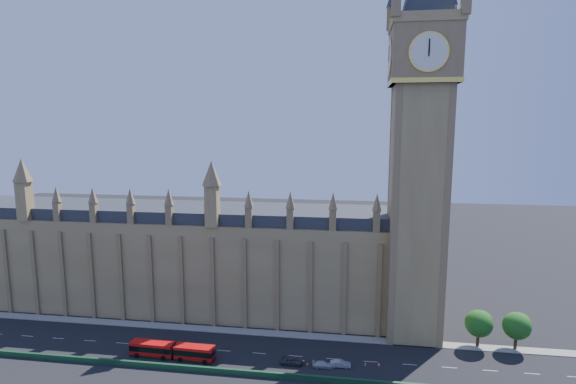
# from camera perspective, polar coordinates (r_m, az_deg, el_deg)

# --- Properties ---
(ground) EXTENTS (400.00, 400.00, 0.00)m
(ground) POSITION_cam_1_polar(r_m,az_deg,el_deg) (105.22, -5.92, -19.56)
(ground) COLOR black
(ground) RESTS_ON ground
(palace_westminster) EXTENTS (120.00, 20.00, 28.00)m
(palace_westminster) POSITION_cam_1_polar(r_m,az_deg,el_deg) (126.90, -14.66, -7.99)
(palace_westminster) COLOR olive
(palace_westminster) RESTS_ON ground
(elizabeth_tower) EXTENTS (20.59, 20.59, 105.00)m
(elizabeth_tower) POSITION_cam_1_polar(r_m,az_deg,el_deg) (104.79, 16.60, 10.99)
(elizabeth_tower) COLOR olive
(elizabeth_tower) RESTS_ON ground
(bridge_parapet) EXTENTS (160.00, 0.60, 1.20)m
(bridge_parapet) POSITION_cam_1_polar(r_m,az_deg,el_deg) (97.36, -7.32, -21.69)
(bridge_parapet) COLOR #1E4C2D
(bridge_parapet) RESTS_ON ground
(kerb_north) EXTENTS (160.00, 3.00, 0.16)m
(kerb_north) POSITION_cam_1_polar(r_m,az_deg,el_deg) (113.39, -4.70, -17.29)
(kerb_north) COLOR gray
(kerb_north) RESTS_ON ground
(tree_east_near) EXTENTS (6.00, 6.00, 8.50)m
(tree_east_near) POSITION_cam_1_polar(r_m,az_deg,el_deg) (112.85, 23.18, -15.03)
(tree_east_near) COLOR #382619
(tree_east_near) RESTS_ON ground
(tree_east_far) EXTENTS (6.00, 6.00, 8.50)m
(tree_east_far) POSITION_cam_1_polar(r_m,az_deg,el_deg) (115.15, 27.16, -14.81)
(tree_east_far) COLOR #382619
(tree_east_far) RESTS_ON ground
(red_bus) EXTENTS (18.63, 3.49, 3.15)m
(red_bus) POSITION_cam_1_polar(r_m,az_deg,el_deg) (104.76, -14.50, -18.91)
(red_bus) COLOR red
(red_bus) RESTS_ON ground
(car_grey) EXTENTS (4.72, 1.96, 1.60)m
(car_grey) POSITION_cam_1_polar(r_m,az_deg,el_deg) (99.83, 0.48, -20.65)
(car_grey) COLOR #383A3F
(car_grey) RESTS_ON ground
(car_silver) EXTENTS (4.27, 1.60, 1.39)m
(car_silver) POSITION_cam_1_polar(r_m,az_deg,el_deg) (99.68, 6.67, -20.84)
(car_silver) COLOR #95989C
(car_silver) RESTS_ON ground
(car_white) EXTENTS (4.29, 1.97, 1.22)m
(car_white) POSITION_cam_1_polar(r_m,az_deg,el_deg) (99.22, 4.44, -21.01)
(car_white) COLOR silver
(car_white) RESTS_ON ground
(cone_a) EXTENTS (0.49, 0.49, 0.70)m
(cone_a) POSITION_cam_1_polar(r_m,az_deg,el_deg) (100.75, 1.99, -20.66)
(cone_a) COLOR black
(cone_a) RESTS_ON ground
(cone_b) EXTENTS (0.44, 0.44, 0.62)m
(cone_b) POSITION_cam_1_polar(r_m,az_deg,el_deg) (99.75, 2.49, -21.02)
(cone_b) COLOR black
(cone_b) RESTS_ON ground
(cone_c) EXTENTS (0.50, 0.50, 0.64)m
(cone_c) POSITION_cam_1_polar(r_m,az_deg,el_deg) (100.93, 9.80, -20.75)
(cone_c) COLOR black
(cone_c) RESTS_ON ground
(cone_d) EXTENTS (0.59, 0.59, 0.79)m
(cone_d) POSITION_cam_1_polar(r_m,az_deg,el_deg) (101.06, 11.46, -20.71)
(cone_d) COLOR black
(cone_d) RESTS_ON ground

